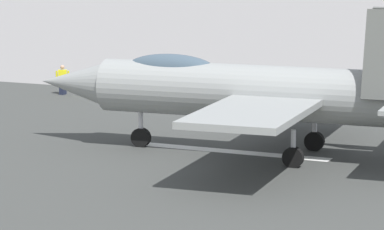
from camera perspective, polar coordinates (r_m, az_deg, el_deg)
name	(u,v)px	position (r m, az deg, el deg)	size (l,w,h in m)	color
ground_plane	(226,152)	(41.88, 1.79, -1.93)	(400.00, 400.00, 0.00)	gray
runway_strip	(226,151)	(41.87, 1.81, -1.92)	(240.00, 26.00, 0.02)	#3C3E3C
fighter_jet	(255,90)	(40.78, 3.35, 1.30)	(16.96, 14.48, 5.69)	gray
crew_person	(63,80)	(56.57, -6.81, 1.84)	(0.62, 0.46, 1.56)	#1E2338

